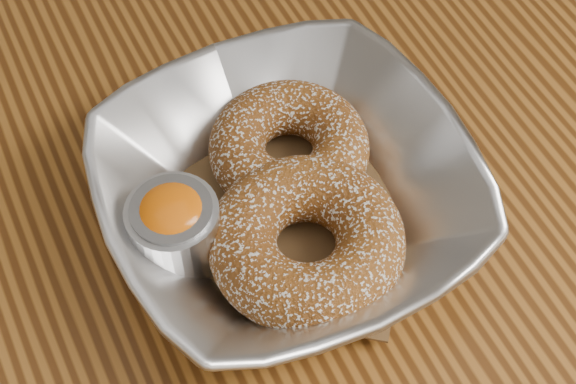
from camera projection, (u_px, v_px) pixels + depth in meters
name	position (u px, v px, depth m)	size (l,w,h in m)	color
table	(416.00, 336.00, 0.61)	(1.20, 0.80, 0.75)	brown
serving_bowl	(288.00, 195.00, 0.52)	(0.22, 0.22, 0.05)	silver
parchment	(288.00, 211.00, 0.53)	(0.14, 0.14, 0.00)	brown
donut_back	(289.00, 148.00, 0.54)	(0.10, 0.10, 0.03)	brown
donut_front	(306.00, 242.00, 0.50)	(0.11, 0.11, 0.04)	brown
ramekin	(175.00, 228.00, 0.50)	(0.05, 0.05, 0.05)	silver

